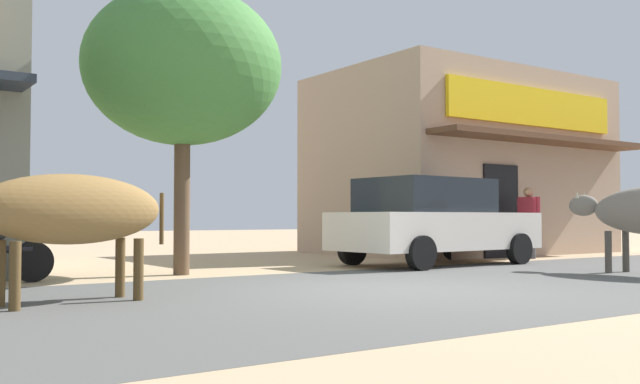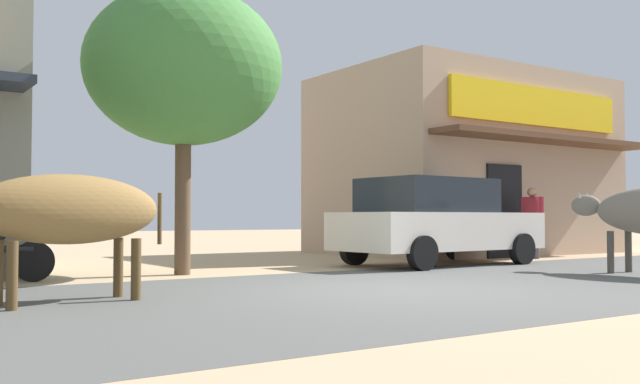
{
  "view_description": "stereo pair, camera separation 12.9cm",
  "coord_description": "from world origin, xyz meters",
  "px_view_note": "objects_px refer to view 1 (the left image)",
  "views": [
    {
      "loc": [
        -5.88,
        -6.79,
        0.9
      ],
      "look_at": [
        0.07,
        1.84,
        1.28
      ],
      "focal_mm": 39.9,
      "sensor_mm": 36.0,
      "label": 1
    },
    {
      "loc": [
        -5.78,
        -6.86,
        0.9
      ],
      "look_at": [
        0.07,
        1.84,
        1.28
      ],
      "focal_mm": 39.9,
      "sensor_mm": 36.0,
      "label": 2
    }
  ],
  "objects_px": {
    "pedestrian_by_shop": "(529,217)",
    "cow_near_brown": "(66,211)",
    "parked_hatchback_car": "(433,221)",
    "roadside_tree": "(183,67)"
  },
  "relations": [
    {
      "from": "parked_hatchback_car",
      "to": "cow_near_brown",
      "type": "xyz_separation_m",
      "value": [
        -7.49,
        -2.35,
        0.13
      ]
    },
    {
      "from": "roadside_tree",
      "to": "pedestrian_by_shop",
      "type": "bearing_deg",
      "value": -1.17
    },
    {
      "from": "roadside_tree",
      "to": "parked_hatchback_car",
      "type": "relative_size",
      "value": 1.08
    },
    {
      "from": "roadside_tree",
      "to": "parked_hatchback_car",
      "type": "xyz_separation_m",
      "value": [
        4.94,
        -0.51,
        -2.46
      ]
    },
    {
      "from": "parked_hatchback_car",
      "to": "pedestrian_by_shop",
      "type": "bearing_deg",
      "value": 6.13
    },
    {
      "from": "parked_hatchback_car",
      "to": "cow_near_brown",
      "type": "bearing_deg",
      "value": -162.54
    },
    {
      "from": "cow_near_brown",
      "to": "roadside_tree",
      "type": "bearing_deg",
      "value": 48.36
    },
    {
      "from": "pedestrian_by_shop",
      "to": "cow_near_brown",
      "type": "bearing_deg",
      "value": -165.86
    },
    {
      "from": "roadside_tree",
      "to": "parked_hatchback_car",
      "type": "distance_m",
      "value": 5.54
    },
    {
      "from": "parked_hatchback_car",
      "to": "pedestrian_by_shop",
      "type": "xyz_separation_m",
      "value": [
        3.23,
        0.35,
        0.08
      ]
    }
  ]
}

